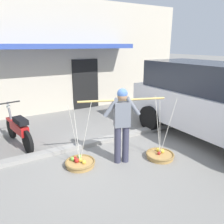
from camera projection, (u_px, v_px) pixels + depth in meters
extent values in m
plane|color=gray|center=(108.00, 154.00, 5.36)|extent=(90.00, 90.00, 0.00)
cube|color=gray|center=(96.00, 142.00, 5.93)|extent=(20.00, 0.24, 0.10)
cylinder|color=#38384C|center=(118.00, 145.00, 4.88)|extent=(0.15, 0.15, 0.86)
cylinder|color=#38384C|center=(126.00, 144.00, 4.92)|extent=(0.15, 0.15, 0.86)
cube|color=slate|center=(122.00, 115.00, 4.69)|extent=(0.39, 0.30, 0.54)
sphere|color=tan|center=(122.00, 96.00, 4.58)|extent=(0.21, 0.21, 0.21)
sphere|color=#4C70B2|center=(122.00, 94.00, 4.56)|extent=(0.22, 0.22, 0.22)
cylinder|color=slate|center=(111.00, 107.00, 4.60)|extent=(0.35, 0.19, 0.43)
cylinder|color=slate|center=(133.00, 106.00, 4.69)|extent=(0.35, 0.19, 0.43)
cylinder|color=tan|center=(122.00, 100.00, 4.60)|extent=(1.78, 0.64, 0.04)
cylinder|color=#B2894C|center=(80.00, 164.00, 4.84)|extent=(0.62, 0.62, 0.09)
torus|color=olive|center=(80.00, 162.00, 4.83)|extent=(0.66, 0.66, 0.05)
sphere|color=#74B444|center=(73.00, 159.00, 4.87)|extent=(0.10, 0.10, 0.10)
sphere|color=red|center=(77.00, 161.00, 4.80)|extent=(0.10, 0.10, 0.10)
sphere|color=yellow|center=(84.00, 162.00, 4.75)|extent=(0.09, 0.09, 0.09)
sphere|color=#75B545|center=(79.00, 156.00, 4.99)|extent=(0.09, 0.09, 0.09)
sphere|color=gold|center=(80.00, 160.00, 4.83)|extent=(0.09, 0.09, 0.09)
sphere|color=red|center=(75.00, 158.00, 4.88)|extent=(0.10, 0.10, 0.10)
cylinder|color=silver|center=(76.00, 131.00, 4.75)|extent=(0.01, 0.30, 1.36)
cylinder|color=silver|center=(74.00, 136.00, 4.51)|extent=(0.26, 0.16, 1.36)
cylinder|color=silver|center=(86.00, 133.00, 4.63)|extent=(0.26, 0.16, 1.36)
cylinder|color=#B2894C|center=(160.00, 156.00, 5.18)|extent=(0.62, 0.62, 0.09)
torus|color=olive|center=(160.00, 154.00, 5.17)|extent=(0.66, 0.66, 0.05)
sphere|color=gold|center=(158.00, 150.00, 5.31)|extent=(0.08, 0.08, 0.08)
sphere|color=yellow|center=(159.00, 150.00, 5.28)|extent=(0.09, 0.09, 0.09)
sphere|color=#B3201C|center=(159.00, 153.00, 5.14)|extent=(0.08, 0.08, 0.08)
sphere|color=yellow|center=(162.00, 151.00, 5.22)|extent=(0.10, 0.10, 0.10)
cylinder|color=silver|center=(158.00, 125.00, 5.09)|extent=(0.01, 0.30, 1.36)
cylinder|color=silver|center=(160.00, 129.00, 4.85)|extent=(0.26, 0.16, 1.36)
cylinder|color=silver|center=(168.00, 127.00, 4.97)|extent=(0.26, 0.16, 1.36)
cylinder|color=black|center=(11.00, 128.00, 6.24)|extent=(0.19, 0.58, 0.58)
cylinder|color=black|center=(28.00, 142.00, 5.35)|extent=(0.19, 0.58, 0.58)
cube|color=red|center=(10.00, 119.00, 6.17)|extent=(0.19, 0.30, 0.06)
cube|color=red|center=(19.00, 128.00, 5.66)|extent=(0.37, 0.92, 0.24)
cube|color=black|center=(20.00, 121.00, 5.46)|extent=(0.32, 0.59, 0.12)
cylinder|color=slate|center=(10.00, 116.00, 6.06)|extent=(0.12, 0.30, 0.76)
cylinder|color=black|center=(9.00, 103.00, 5.88)|extent=(0.54, 0.14, 0.04)
sphere|color=silver|center=(8.00, 106.00, 6.04)|extent=(0.11, 0.11, 0.11)
cube|color=silver|center=(214.00, 110.00, 5.95)|extent=(2.02, 4.75, 0.96)
cube|color=#282D38|center=(213.00, 78.00, 5.82)|extent=(1.80, 3.71, 0.76)
cylinder|color=black|center=(192.00, 109.00, 7.76)|extent=(0.28, 0.77, 0.76)
cylinder|color=black|center=(150.00, 118.00, 6.81)|extent=(0.28, 0.77, 0.76)
cube|color=beige|center=(22.00, 55.00, 9.84)|extent=(13.00, 5.00, 4.20)
cube|color=#334CA3|center=(35.00, 46.00, 7.24)|extent=(7.15, 1.00, 0.16)
cube|color=black|center=(86.00, 84.00, 9.01)|extent=(1.10, 0.06, 2.00)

